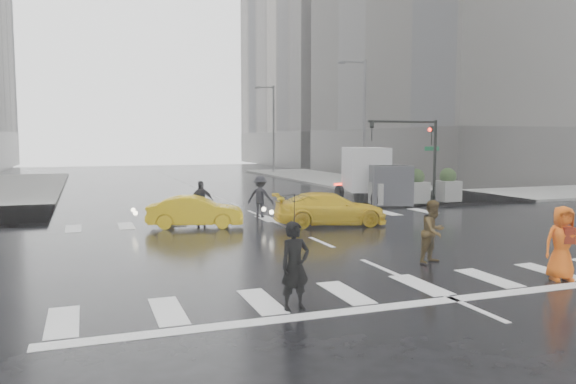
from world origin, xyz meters
name	(u,v)px	position (x,y,z in m)	size (l,w,h in m)	color
ground	(321,242)	(0.00, 0.00, 0.00)	(120.00, 120.00, 0.00)	black
sidewalk_ne	(467,185)	(19.50, 17.50, 0.07)	(35.00, 35.00, 0.15)	gray
building_ne_far	(353,49)	(29.00, 56.00, 16.27)	(26.05, 26.05, 36.00)	gray
road_markings	(321,242)	(0.00, 0.00, 0.01)	(18.00, 48.00, 0.01)	silver
traffic_signal_pole	(419,145)	(9.01, 8.01, 3.22)	(4.45, 0.42, 4.50)	black
street_lamp_near	(362,118)	(10.87, 18.00, 4.95)	(2.15, 0.22, 9.00)	#59595B
street_lamp_far	(272,125)	(10.87, 38.00, 4.95)	(2.15, 0.22, 9.00)	#59595B
planter_west	(383,188)	(7.00, 8.20, 0.98)	(1.10, 1.10, 1.80)	gray
planter_mid	(416,187)	(9.00, 8.20, 0.98)	(1.10, 1.10, 1.80)	gray
planter_east	(448,186)	(11.00, 8.20, 0.98)	(1.10, 1.10, 1.80)	gray
pedestrian_black	(295,234)	(-3.53, -6.80, 1.57)	(1.13, 1.14, 2.43)	black
pedestrian_brown	(433,232)	(1.72, -4.00, 0.89)	(0.87, 0.68, 1.79)	#4C3A1B
pedestrian_orange	(562,243)	(3.56, -6.78, 0.93)	(1.05, 0.85, 1.86)	#F25E11
pedestrian_far_a	(201,202)	(-2.93, 5.92, 0.88)	(1.03, 0.63, 1.76)	black
pedestrian_far_b	(260,197)	(-0.16, 6.53, 0.93)	(1.20, 0.66, 1.86)	black
taxi_mid	(196,212)	(-3.40, 4.77, 0.62)	(1.32, 3.79, 1.25)	yellow
taxi_rear	(330,209)	(1.83, 3.37, 0.67)	(1.87, 4.07, 1.34)	yellow
box_truck	(372,173)	(7.50, 10.32, 1.62)	(2.14, 5.70, 3.03)	#BBBBBD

